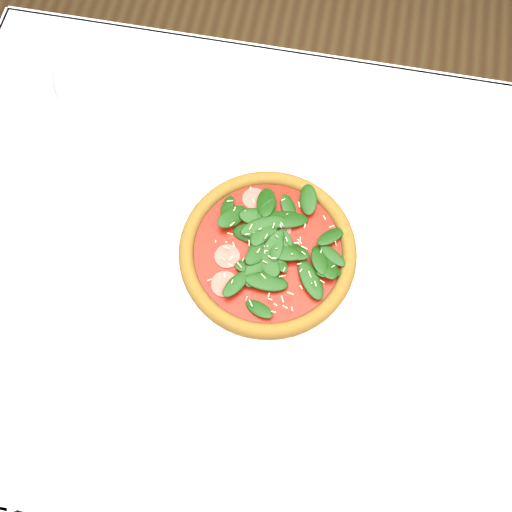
% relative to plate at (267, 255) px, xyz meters
% --- Properties ---
extents(ground, '(6.00, 6.00, 0.00)m').
position_rel_plate_xyz_m(ground, '(0.05, -0.01, -0.76)').
color(ground, brown).
rests_on(ground, ground).
extents(dining_table, '(1.21, 0.81, 0.75)m').
position_rel_plate_xyz_m(dining_table, '(0.05, -0.01, -0.11)').
color(dining_table, white).
rests_on(dining_table, ground).
extents(plate, '(0.31, 0.31, 0.01)m').
position_rel_plate_xyz_m(plate, '(0.00, 0.00, 0.00)').
color(plate, white).
rests_on(plate, dining_table).
extents(pizza, '(0.33, 0.33, 0.03)m').
position_rel_plate_xyz_m(pizza, '(-0.00, -0.00, 0.02)').
color(pizza, brown).
rests_on(pizza, plate).
extents(wine_glass, '(0.09, 0.09, 0.22)m').
position_rel_plate_xyz_m(wine_glass, '(-0.28, 0.14, 0.15)').
color(wine_glass, silver).
rests_on(wine_glass, dining_table).
extents(napkin, '(0.16, 0.13, 0.01)m').
position_rel_plate_xyz_m(napkin, '(-0.22, -0.35, -0.00)').
color(napkin, white).
rests_on(napkin, dining_table).
extents(fork, '(0.09, 0.12, 0.00)m').
position_rel_plate_xyz_m(fork, '(-0.23, -0.33, 0.01)').
color(fork, silver).
rests_on(fork, napkin).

